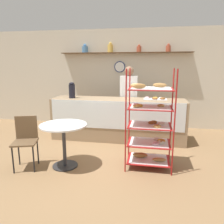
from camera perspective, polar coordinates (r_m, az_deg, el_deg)
name	(u,v)px	position (r m, az deg, el deg)	size (l,w,h in m)	color
ground_plane	(108,159)	(4.17, -1.05, -12.30)	(14.00, 14.00, 0.00)	olive
back_wall	(125,78)	(6.25, 3.40, 8.83)	(10.00, 0.30, 2.70)	beige
display_counter	(118,119)	(5.12, 1.55, -1.89)	(3.06, 0.71, 0.96)	#937A5B
pastry_rack	(149,124)	(3.71, 9.77, -3.21)	(0.77, 0.57, 1.67)	#A51919
person_worker	(129,97)	(5.49, 4.39, 3.86)	(0.42, 0.23, 1.70)	#282833
cafe_table	(64,135)	(3.80, -12.49, -5.81)	(0.79, 0.79, 0.75)	#262628
cafe_chair	(26,136)	(4.01, -21.61, -5.97)	(0.48, 0.48, 0.88)	black
coffee_carafe	(72,90)	(5.22, -10.43, 5.58)	(0.15, 0.15, 0.37)	black
donut_tray_counter	(156,99)	(5.05, 11.40, 3.46)	(0.52, 0.26, 0.05)	silver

